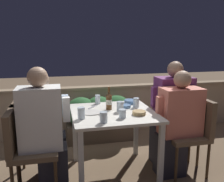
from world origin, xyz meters
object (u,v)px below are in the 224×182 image
(chair_left_near, at_px, (24,143))
(person_coral_top, at_px, (177,124))
(chair_right_near, at_px, (193,128))
(person_purple_stripe, at_px, (170,113))
(person_blue_shirt, at_px, (46,124))
(chair_left_far, at_px, (28,131))
(person_white_polo, at_px, (45,131))
(chair_right_far, at_px, (184,119))
(beer_bottle, at_px, (109,101))

(chair_left_near, height_order, person_coral_top, person_coral_top)
(chair_left_near, height_order, chair_right_near, same)
(person_purple_stripe, bearing_deg, chair_left_near, -170.12)
(person_blue_shirt, bearing_deg, chair_left_far, -180.00)
(person_white_polo, bearing_deg, person_coral_top, 0.43)
(person_coral_top, xyz_separation_m, chair_right_far, (0.26, 0.28, -0.06))
(chair_right_near, bearing_deg, person_blue_shirt, 169.24)
(chair_left_far, bearing_deg, person_blue_shirt, 0.00)
(chair_right_near, relative_size, person_coral_top, 0.73)
(chair_left_near, bearing_deg, person_purple_stripe, 9.88)
(beer_bottle, bearing_deg, person_coral_top, -19.88)
(chair_left_far, relative_size, beer_bottle, 3.37)
(chair_left_near, bearing_deg, chair_right_far, 8.86)
(chair_left_near, xyz_separation_m, person_purple_stripe, (1.68, 0.29, 0.10))
(person_white_polo, relative_size, person_coral_top, 1.06)
(chair_right_near, relative_size, chair_right_far, 1.00)
(chair_left_far, distance_m, person_purple_stripe, 1.68)
(person_white_polo, height_order, chair_left_far, person_white_polo)
(person_purple_stripe, bearing_deg, person_white_polo, -168.83)
(person_purple_stripe, bearing_deg, beer_bottle, -178.37)
(chair_left_near, height_order, person_blue_shirt, person_blue_shirt)
(person_white_polo, distance_m, chair_left_far, 0.39)
(person_coral_top, xyz_separation_m, person_purple_stripe, (0.06, 0.28, 0.04))
(person_blue_shirt, xyz_separation_m, person_coral_top, (1.42, -0.31, -0.00))
(person_white_polo, xyz_separation_m, chair_right_far, (1.68, 0.29, -0.10))
(chair_left_far, xyz_separation_m, beer_bottle, (0.90, -0.05, 0.30))
(chair_left_far, bearing_deg, person_white_polo, -58.01)
(chair_left_near, relative_size, chair_left_far, 1.00)
(chair_left_far, xyz_separation_m, person_blue_shirt, (0.20, 0.00, 0.06))
(person_blue_shirt, xyz_separation_m, chair_right_near, (1.62, -0.31, -0.06))
(chair_right_near, bearing_deg, person_purple_stripe, 116.28)
(person_blue_shirt, distance_m, chair_right_near, 1.65)
(chair_left_near, height_order, chair_left_far, same)
(person_blue_shirt, relative_size, chair_right_far, 1.36)
(person_coral_top, distance_m, beer_bottle, 0.80)
(chair_left_far, distance_m, beer_bottle, 0.95)
(person_blue_shirt, height_order, beer_bottle, person_blue_shirt)
(person_coral_top, xyz_separation_m, beer_bottle, (-0.72, 0.26, 0.24))
(person_white_polo, relative_size, person_blue_shirt, 1.07)
(person_white_polo, relative_size, chair_left_far, 1.45)
(chair_right_near, bearing_deg, beer_bottle, 164.21)
(person_coral_top, bearing_deg, chair_left_far, 169.24)
(chair_right_far, bearing_deg, person_white_polo, -170.12)
(chair_left_far, bearing_deg, chair_right_near, -9.60)
(chair_left_near, relative_size, person_coral_top, 0.73)
(person_blue_shirt, height_order, person_coral_top, same)
(beer_bottle, bearing_deg, person_purple_stripe, 1.63)
(person_blue_shirt, height_order, chair_right_near, person_blue_shirt)
(chair_right_far, height_order, person_purple_stripe, person_purple_stripe)
(chair_right_far, bearing_deg, person_coral_top, -132.59)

